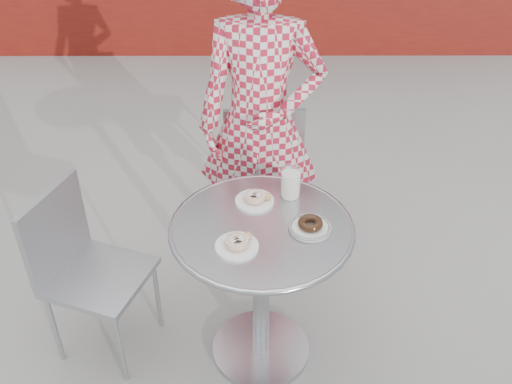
{
  "coord_description": "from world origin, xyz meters",
  "views": [
    {
      "loc": [
        -0.05,
        -1.75,
        2.12
      ],
      "look_at": [
        -0.05,
        0.12,
        0.81
      ],
      "focal_mm": 40.0,
      "sensor_mm": 36.0,
      "label": 1
    }
  ],
  "objects_px": {
    "plate_checker": "(310,226)",
    "milk_cup": "(291,183)",
    "chair_left": "(104,303)",
    "plate_near": "(237,243)",
    "plate_far": "(255,199)",
    "bistro_table": "(261,260)",
    "chair_far": "(262,188)",
    "seated_person": "(261,123)"
  },
  "relations": [
    {
      "from": "plate_checker",
      "to": "milk_cup",
      "type": "distance_m",
      "value": 0.23
    },
    {
      "from": "chair_left",
      "to": "plate_near",
      "type": "distance_m",
      "value": 0.81
    },
    {
      "from": "plate_far",
      "to": "plate_near",
      "type": "distance_m",
      "value": 0.29
    },
    {
      "from": "bistro_table",
      "to": "plate_far",
      "type": "relative_size",
      "value": 4.62
    },
    {
      "from": "chair_left",
      "to": "milk_cup",
      "type": "xyz_separation_m",
      "value": [
        0.82,
        0.14,
        0.55
      ]
    },
    {
      "from": "chair_far",
      "to": "seated_person",
      "type": "height_order",
      "value": "seated_person"
    },
    {
      "from": "chair_left",
      "to": "plate_near",
      "type": "height_order",
      "value": "chair_left"
    },
    {
      "from": "chair_left",
      "to": "milk_cup",
      "type": "distance_m",
      "value": 1.0
    },
    {
      "from": "chair_far",
      "to": "plate_checker",
      "type": "xyz_separation_m",
      "value": [
        0.17,
        -0.96,
        0.49
      ]
    },
    {
      "from": "plate_far",
      "to": "milk_cup",
      "type": "bearing_deg",
      "value": 16.7
    },
    {
      "from": "bistro_table",
      "to": "chair_left",
      "type": "distance_m",
      "value": 0.77
    },
    {
      "from": "chair_far",
      "to": "plate_checker",
      "type": "distance_m",
      "value": 1.09
    },
    {
      "from": "seated_person",
      "to": "chair_far",
      "type": "bearing_deg",
      "value": 90.16
    },
    {
      "from": "chair_left",
      "to": "milk_cup",
      "type": "relative_size",
      "value": 6.04
    },
    {
      "from": "seated_person",
      "to": "plate_far",
      "type": "xyz_separation_m",
      "value": [
        -0.03,
        -0.51,
        -0.07
      ]
    },
    {
      "from": "chair_far",
      "to": "chair_left",
      "type": "relative_size",
      "value": 1.06
    },
    {
      "from": "bistro_table",
      "to": "plate_far",
      "type": "distance_m",
      "value": 0.25
    },
    {
      "from": "chair_far",
      "to": "chair_left",
      "type": "height_order",
      "value": "chair_far"
    },
    {
      "from": "plate_near",
      "to": "milk_cup",
      "type": "bearing_deg",
      "value": 56.98
    },
    {
      "from": "seated_person",
      "to": "plate_near",
      "type": "xyz_separation_m",
      "value": [
        -0.09,
        -0.8,
        -0.07
      ]
    },
    {
      "from": "bistro_table",
      "to": "seated_person",
      "type": "distance_m",
      "value": 0.72
    },
    {
      "from": "plate_far",
      "to": "milk_cup",
      "type": "height_order",
      "value": "milk_cup"
    },
    {
      "from": "seated_person",
      "to": "plate_checker",
      "type": "height_order",
      "value": "seated_person"
    },
    {
      "from": "chair_far",
      "to": "milk_cup",
      "type": "relative_size",
      "value": 6.37
    },
    {
      "from": "plate_far",
      "to": "plate_checker",
      "type": "distance_m",
      "value": 0.27
    },
    {
      "from": "bistro_table",
      "to": "plate_near",
      "type": "xyz_separation_m",
      "value": [
        -0.09,
        -0.13,
        0.2
      ]
    },
    {
      "from": "bistro_table",
      "to": "milk_cup",
      "type": "xyz_separation_m",
      "value": [
        0.12,
        0.2,
        0.24
      ]
    },
    {
      "from": "chair_left",
      "to": "plate_checker",
      "type": "height_order",
      "value": "chair_left"
    },
    {
      "from": "chair_left",
      "to": "plate_near",
      "type": "relative_size",
      "value": 4.96
    },
    {
      "from": "chair_far",
      "to": "plate_checker",
      "type": "bearing_deg",
      "value": 98.72
    },
    {
      "from": "chair_far",
      "to": "plate_far",
      "type": "relative_size",
      "value": 5.33
    },
    {
      "from": "chair_left",
      "to": "plate_far",
      "type": "relative_size",
      "value": 5.05
    },
    {
      "from": "bistro_table",
      "to": "milk_cup",
      "type": "distance_m",
      "value": 0.34
    },
    {
      "from": "chair_left",
      "to": "plate_checker",
      "type": "relative_size",
      "value": 4.8
    },
    {
      "from": "chair_left",
      "to": "plate_far",
      "type": "bearing_deg",
      "value": -61.88
    },
    {
      "from": "plate_far",
      "to": "plate_near",
      "type": "bearing_deg",
      "value": -103.29
    },
    {
      "from": "plate_near",
      "to": "milk_cup",
      "type": "relative_size",
      "value": 1.22
    },
    {
      "from": "plate_near",
      "to": "milk_cup",
      "type": "height_order",
      "value": "milk_cup"
    },
    {
      "from": "plate_near",
      "to": "plate_far",
      "type": "bearing_deg",
      "value": 76.71
    },
    {
      "from": "seated_person",
      "to": "plate_far",
      "type": "relative_size",
      "value": 10.31
    },
    {
      "from": "milk_cup",
      "to": "seated_person",
      "type": "bearing_deg",
      "value": 104.12
    },
    {
      "from": "plate_far",
      "to": "plate_checker",
      "type": "height_order",
      "value": "same"
    }
  ]
}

